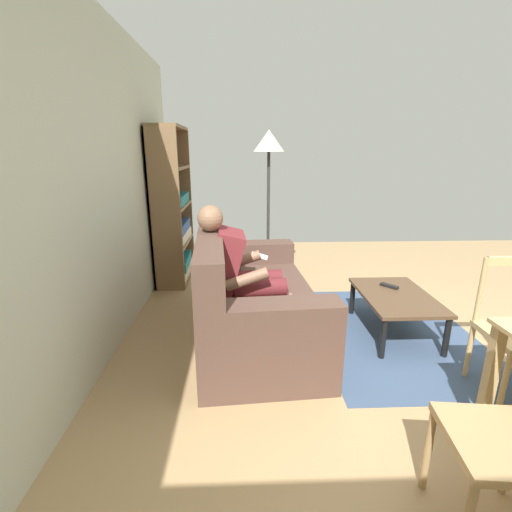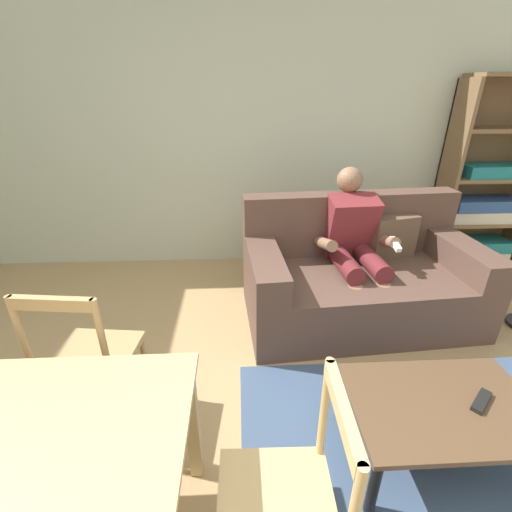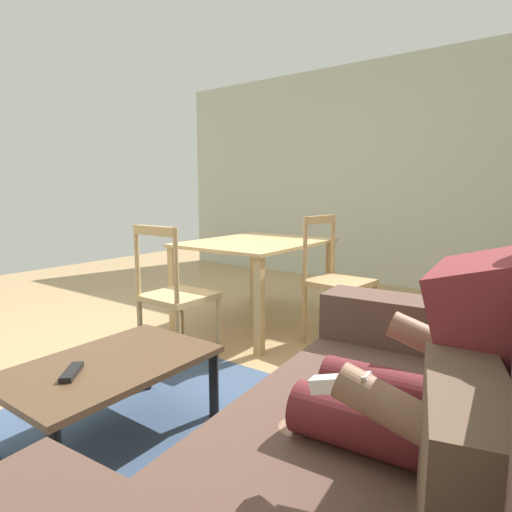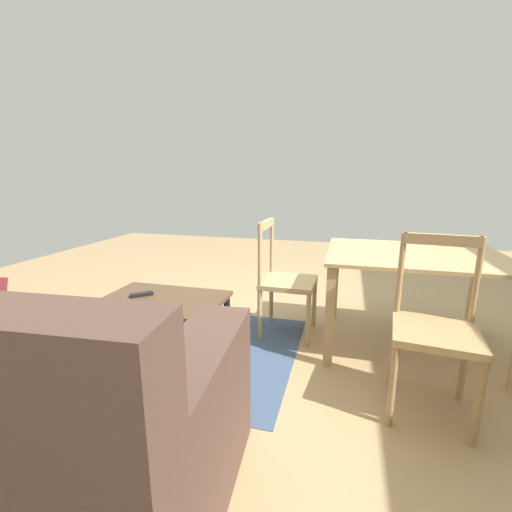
{
  "view_description": "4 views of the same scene",
  "coord_description": "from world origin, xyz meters",
  "px_view_note": "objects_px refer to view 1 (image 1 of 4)",
  "views": [
    {
      "loc": [
        -2.13,
        1.72,
        1.62
      ],
      "look_at": [
        0.81,
        1.61,
        0.75
      ],
      "focal_mm": 25.26,
      "sensor_mm": 36.0,
      "label": 1
    },
    {
      "loc": [
        -0.17,
        -0.85,
        1.78
      ],
      "look_at": [
        -0.08,
        0.98,
        0.9
      ],
      "focal_mm": 24.7,
      "sensor_mm": 36.0,
      "label": 2
    },
    {
      "loc": [
        1.91,
        1.95,
        1.14
      ],
      "look_at": [
        -0.97,
        -0.11,
        0.6
      ],
      "focal_mm": 29.45,
      "sensor_mm": 36.0,
      "label": 3
    },
    {
      "loc": [
        -0.48,
        2.51,
        1.27
      ],
      "look_at": [
        -0.08,
        0.98,
        0.9
      ],
      "focal_mm": 24.04,
      "sensor_mm": 36.0,
      "label": 4
    }
  ],
  "objects_px": {
    "person_lounging": "(241,272)",
    "dining_chair_near_wall": "(509,442)",
    "tv_remote": "(389,286)",
    "floor_lamp": "(269,156)",
    "coffee_table": "(396,299)",
    "bookshelf": "(172,222)",
    "couch": "(248,300)"
  },
  "relations": [
    {
      "from": "bookshelf",
      "to": "dining_chair_near_wall",
      "type": "bearing_deg",
      "value": -149.71
    },
    {
      "from": "floor_lamp",
      "to": "coffee_table",
      "type": "bearing_deg",
      "value": -141.94
    },
    {
      "from": "coffee_table",
      "to": "couch",
      "type": "bearing_deg",
      "value": 90.02
    },
    {
      "from": "tv_remote",
      "to": "floor_lamp",
      "type": "bearing_deg",
      "value": -89.18
    },
    {
      "from": "couch",
      "to": "coffee_table",
      "type": "bearing_deg",
      "value": -89.98
    },
    {
      "from": "person_lounging",
      "to": "coffee_table",
      "type": "distance_m",
      "value": 1.42
    },
    {
      "from": "tv_remote",
      "to": "coffee_table",
      "type": "bearing_deg",
      "value": 46.28
    },
    {
      "from": "person_lounging",
      "to": "coffee_table",
      "type": "bearing_deg",
      "value": -87.81
    },
    {
      "from": "person_lounging",
      "to": "dining_chair_near_wall",
      "type": "relative_size",
      "value": 1.25
    },
    {
      "from": "couch",
      "to": "tv_remote",
      "type": "height_order",
      "value": "couch"
    },
    {
      "from": "couch",
      "to": "bookshelf",
      "type": "relative_size",
      "value": 1.0
    },
    {
      "from": "person_lounging",
      "to": "dining_chair_near_wall",
      "type": "height_order",
      "value": "person_lounging"
    },
    {
      "from": "person_lounging",
      "to": "dining_chair_near_wall",
      "type": "bearing_deg",
      "value": -147.57
    },
    {
      "from": "coffee_table",
      "to": "dining_chair_near_wall",
      "type": "distance_m",
      "value": 1.82
    },
    {
      "from": "person_lounging",
      "to": "tv_remote",
      "type": "xyz_separation_m",
      "value": [
        0.24,
        -1.4,
        -0.24
      ]
    },
    {
      "from": "dining_chair_near_wall",
      "to": "coffee_table",
      "type": "bearing_deg",
      "value": -9.2
    },
    {
      "from": "coffee_table",
      "to": "tv_remote",
      "type": "distance_m",
      "value": 0.19
    },
    {
      "from": "bookshelf",
      "to": "floor_lamp",
      "type": "height_order",
      "value": "bookshelf"
    },
    {
      "from": "couch",
      "to": "floor_lamp",
      "type": "height_order",
      "value": "floor_lamp"
    },
    {
      "from": "couch",
      "to": "floor_lamp",
      "type": "distance_m",
      "value": 1.84
    },
    {
      "from": "tv_remote",
      "to": "dining_chair_near_wall",
      "type": "relative_size",
      "value": 0.18
    },
    {
      "from": "floor_lamp",
      "to": "bookshelf",
      "type": "bearing_deg",
      "value": 78.84
    },
    {
      "from": "couch",
      "to": "bookshelf",
      "type": "height_order",
      "value": "bookshelf"
    },
    {
      "from": "bookshelf",
      "to": "floor_lamp",
      "type": "xyz_separation_m",
      "value": [
        -0.24,
        -1.2,
        0.82
      ]
    },
    {
      "from": "couch",
      "to": "dining_chair_near_wall",
      "type": "xyz_separation_m",
      "value": [
        -1.79,
        -1.04,
        0.13
      ]
    },
    {
      "from": "person_lounging",
      "to": "dining_chair_near_wall",
      "type": "distance_m",
      "value": 2.06
    },
    {
      "from": "tv_remote",
      "to": "dining_chair_near_wall",
      "type": "distance_m",
      "value": 1.99
    },
    {
      "from": "floor_lamp",
      "to": "dining_chair_near_wall",
      "type": "bearing_deg",
      "value": -166.21
    },
    {
      "from": "couch",
      "to": "person_lounging",
      "type": "relative_size",
      "value": 1.59
    },
    {
      "from": "coffee_table",
      "to": "dining_chair_near_wall",
      "type": "bearing_deg",
      "value": 170.8
    },
    {
      "from": "dining_chair_near_wall",
      "to": "floor_lamp",
      "type": "relative_size",
      "value": 0.52
    },
    {
      "from": "coffee_table",
      "to": "dining_chair_near_wall",
      "type": "relative_size",
      "value": 0.95
    }
  ]
}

